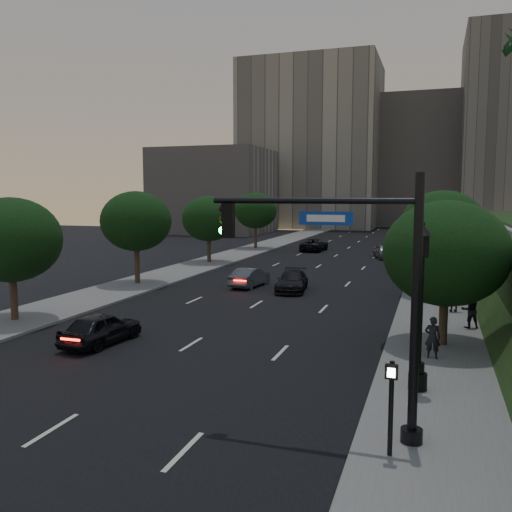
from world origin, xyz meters
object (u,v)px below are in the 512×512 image
(sedan_near_left, at_px, (101,328))
(sedan_mid_left, at_px, (250,277))
(pedestrian_a, at_px, (433,337))
(pedestrian_b, at_px, (470,310))
(pedestrian_c, at_px, (454,297))
(traffic_signal_mast, at_px, (371,304))
(sedan_far_right, at_px, (384,252))
(street_lamp, at_px, (420,315))
(sedan_far_left, at_px, (314,245))
(sedan_near_right, at_px, (292,281))

(sedan_near_left, relative_size, sedan_mid_left, 1.00)
(pedestrian_a, xyz_separation_m, pedestrian_b, (1.66, 5.62, 0.05))
(pedestrian_b, xyz_separation_m, pedestrian_c, (-0.58, 3.51, -0.04))
(traffic_signal_mast, distance_m, sedan_far_right, 42.14)
(traffic_signal_mast, relative_size, street_lamp, 1.25)
(traffic_signal_mast, relative_size, pedestrian_b, 4.03)
(sedan_near_left, xyz_separation_m, pedestrian_c, (14.71, 11.00, 0.28))
(sedan_near_left, xyz_separation_m, pedestrian_b, (15.30, 7.49, 0.32))
(pedestrian_b, bearing_deg, sedan_far_left, -85.30)
(sedan_far_left, bearing_deg, sedan_near_right, 101.54)
(sedan_far_left, height_order, pedestrian_a, pedestrian_a)
(sedan_far_right, bearing_deg, sedan_near_left, -122.26)
(sedan_mid_left, distance_m, sedan_far_right, 21.47)
(sedan_far_left, bearing_deg, pedestrian_b, 116.32)
(sedan_far_left, distance_m, sedan_near_right, 26.26)
(pedestrian_c, bearing_deg, pedestrian_a, 67.77)
(sedan_far_left, bearing_deg, street_lamp, 109.06)
(street_lamp, height_order, sedan_near_right, street_lamp)
(sedan_near_left, height_order, sedan_near_right, sedan_near_left)
(street_lamp, height_order, pedestrian_b, street_lamp)
(street_lamp, xyz_separation_m, sedan_far_left, (-12.68, 42.99, -1.92))
(sedan_mid_left, height_order, pedestrian_a, pedestrian_a)
(sedan_near_right, height_order, sedan_far_right, sedan_far_right)
(traffic_signal_mast, bearing_deg, pedestrian_a, 78.62)
(pedestrian_b, bearing_deg, sedan_far_right, -96.26)
(sedan_near_right, bearing_deg, sedan_far_left, 91.36)
(sedan_near_right, xyz_separation_m, pedestrian_a, (9.04, -13.33, 0.29))
(pedestrian_a, relative_size, pedestrian_c, 0.99)
(sedan_mid_left, height_order, pedestrian_c, pedestrian_c)
(sedan_near_left, height_order, pedestrian_b, pedestrian_b)
(sedan_far_left, height_order, pedestrian_c, pedestrian_c)
(traffic_signal_mast, relative_size, sedan_mid_left, 1.70)
(pedestrian_b, bearing_deg, sedan_near_left, 7.08)
(sedan_mid_left, distance_m, pedestrian_a, 18.71)
(sedan_mid_left, xyz_separation_m, pedestrian_c, (13.36, -4.97, 0.30))
(pedestrian_b, distance_m, pedestrian_c, 3.56)
(sedan_mid_left, bearing_deg, street_lamp, 129.81)
(traffic_signal_mast, relative_size, sedan_near_right, 1.51)
(sedan_far_left, bearing_deg, sedan_far_right, 151.36)
(street_lamp, xyz_separation_m, pedestrian_b, (2.09, 9.34, -1.62))
(sedan_far_left, relative_size, sedan_near_right, 1.10)
(pedestrian_c, bearing_deg, sedan_mid_left, -35.92)
(sedan_mid_left, height_order, sedan_far_left, sedan_far_left)
(sedan_near_left, xyz_separation_m, sedan_far_right, (8.83, 36.10, 0.02))
(pedestrian_a, bearing_deg, street_lamp, 86.11)
(sedan_mid_left, height_order, sedan_far_right, sedan_far_right)
(sedan_mid_left, xyz_separation_m, sedan_near_right, (3.24, -0.77, -0.00))
(street_lamp, xyz_separation_m, sedan_far_right, (-4.38, 37.95, -1.91))
(traffic_signal_mast, xyz_separation_m, street_lamp, (1.12, 3.96, -1.04))
(sedan_far_right, distance_m, pedestrian_c, 25.78)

